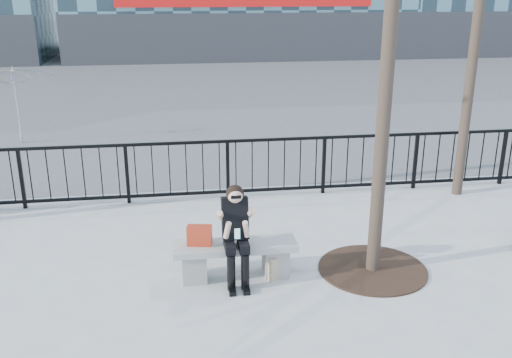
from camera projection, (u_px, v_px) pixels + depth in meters
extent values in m
plane|color=#989893|center=(235.00, 276.00, 7.73)|extent=(120.00, 120.00, 0.00)
cube|color=#474747|center=(192.00, 88.00, 21.77)|extent=(60.00, 23.00, 0.01)
cube|color=black|center=(216.00, 142.00, 10.19)|extent=(14.00, 0.05, 0.05)
cube|color=black|center=(217.00, 192.00, 10.50)|extent=(14.00, 0.05, 0.05)
cube|color=#2D2D30|center=(246.00, 38.00, 28.31)|extent=(18.00, 0.08, 2.40)
cylinder|color=black|center=(480.00, 0.00, 9.64)|extent=(0.18, 0.18, 7.00)
cylinder|color=black|center=(372.00, 269.00, 7.89)|extent=(1.50, 1.50, 0.02)
cube|color=slate|center=(194.00, 265.00, 7.59)|extent=(0.32, 0.38, 0.40)
cube|color=slate|center=(275.00, 260.00, 7.74)|extent=(0.32, 0.38, 0.40)
cube|color=gray|center=(235.00, 246.00, 7.59)|extent=(1.65, 0.46, 0.09)
cube|color=#A52914|center=(200.00, 235.00, 7.48)|extent=(0.34, 0.21, 0.26)
cube|color=#C6B58C|center=(278.00, 266.00, 7.65)|extent=(0.35, 0.29, 0.32)
imported|color=yellow|center=(17.00, 106.00, 13.84)|extent=(2.61, 2.63, 1.91)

